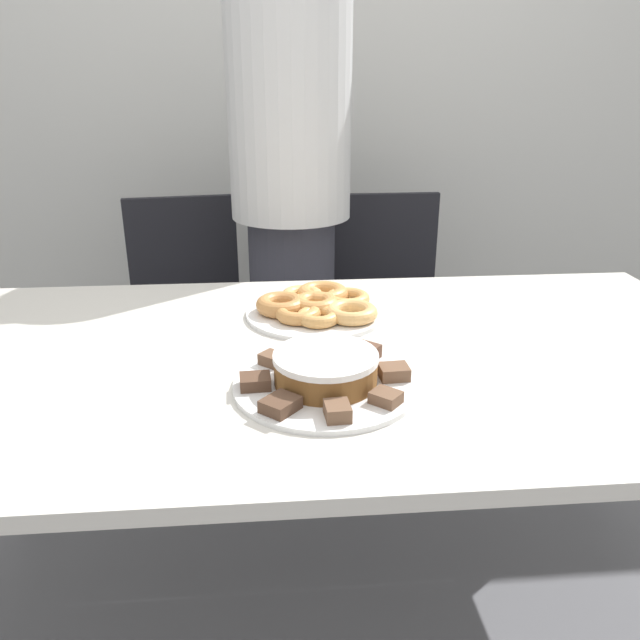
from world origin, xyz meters
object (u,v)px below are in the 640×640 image
object	(u,v)px
office_chair_left	(190,331)
person_standing	(291,198)
plate_donuts	(316,313)
frosted_cake	(326,368)
plate_cake	(326,385)
office_chair_right	(389,325)

from	to	relation	value
office_chair_left	person_standing	bearing A→B (deg)	-24.50
plate_donuts	frosted_cake	world-z (taller)	frosted_cake
person_standing	frosted_cake	distance (m)	1.00
office_chair_left	plate_cake	distance (m)	1.21
person_standing	office_chair_right	world-z (taller)	person_standing
person_standing	frosted_cake	xyz separation A→B (m)	(0.02, -0.99, -0.13)
plate_donuts	person_standing	bearing A→B (deg)	92.96
office_chair_left	plate_donuts	size ratio (longest dim) A/B	2.59
person_standing	frosted_cake	world-z (taller)	person_standing
office_chair_left	plate_donuts	bearing A→B (deg)	-68.96
office_chair_left	office_chair_right	distance (m)	0.73
plate_donuts	frosted_cake	distance (m)	0.37
office_chair_right	plate_cake	world-z (taller)	office_chair_right
plate_donuts	office_chair_right	bearing A→B (deg)	65.63
person_standing	plate_cake	size ratio (longest dim) A/B	5.02
plate_donuts	frosted_cake	bearing A→B (deg)	-91.64
office_chair_right	plate_donuts	world-z (taller)	office_chair_right
plate_donuts	plate_cake	bearing A→B (deg)	-91.64
office_chair_left	frosted_cake	size ratio (longest dim) A/B	4.49
office_chair_right	plate_donuts	xyz separation A→B (m)	(-0.33, -0.73, 0.33)
person_standing	office_chair_right	bearing A→B (deg)	17.07
plate_cake	plate_donuts	bearing A→B (deg)	88.36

